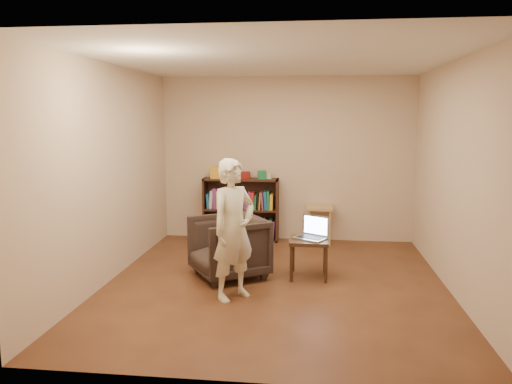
# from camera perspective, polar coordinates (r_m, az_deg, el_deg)

# --- Properties ---
(floor) EXTENTS (4.50, 4.50, 0.00)m
(floor) POSITION_cam_1_polar(r_m,az_deg,el_deg) (6.04, 2.19, -10.44)
(floor) COLOR #452516
(floor) RESTS_ON ground
(ceiling) EXTENTS (4.50, 4.50, 0.00)m
(ceiling) POSITION_cam_1_polar(r_m,az_deg,el_deg) (5.75, 2.34, 14.87)
(ceiling) COLOR white
(ceiling) RESTS_ON wall_back
(wall_back) EXTENTS (4.00, 0.00, 4.00)m
(wall_back) POSITION_cam_1_polar(r_m,az_deg,el_deg) (7.99, 3.53, 3.76)
(wall_back) COLOR #C8B097
(wall_back) RESTS_ON floor
(wall_left) EXTENTS (0.00, 4.50, 4.50)m
(wall_left) POSITION_cam_1_polar(r_m,az_deg,el_deg) (6.24, -16.40, 2.07)
(wall_left) COLOR #C8B097
(wall_left) RESTS_ON floor
(wall_right) EXTENTS (0.00, 4.50, 4.50)m
(wall_right) POSITION_cam_1_polar(r_m,az_deg,el_deg) (5.94, 21.87, 1.49)
(wall_right) COLOR #C8B097
(wall_right) RESTS_ON floor
(bookshelf) EXTENTS (1.20, 0.30, 1.00)m
(bookshelf) POSITION_cam_1_polar(r_m,az_deg,el_deg) (8.02, -1.72, -2.41)
(bookshelf) COLOR black
(bookshelf) RESTS_ON floor
(box_yellow) EXTENTS (0.24, 0.18, 0.19)m
(box_yellow) POSITION_cam_1_polar(r_m,az_deg,el_deg) (7.95, -4.29, 2.26)
(box_yellow) COLOR gold
(box_yellow) RESTS_ON bookshelf
(red_cloth) EXTENTS (0.32, 0.24, 0.10)m
(red_cloth) POSITION_cam_1_polar(r_m,az_deg,el_deg) (7.95, -1.78, 1.93)
(red_cloth) COLOR maroon
(red_cloth) RESTS_ON bookshelf
(box_green) EXTENTS (0.15, 0.15, 0.13)m
(box_green) POSITION_cam_1_polar(r_m,az_deg,el_deg) (7.85, 0.69, 1.98)
(box_green) COLOR #1C6A3C
(box_green) RESTS_ON bookshelf
(box_white) EXTENTS (0.11, 0.11, 0.08)m
(box_white) POSITION_cam_1_polar(r_m,az_deg,el_deg) (7.89, 1.44, 1.81)
(box_white) COLOR beige
(box_white) RESTS_ON bookshelf
(stool) EXTENTS (0.41, 0.41, 0.59)m
(stool) POSITION_cam_1_polar(r_m,az_deg,el_deg) (7.87, 7.27, -2.44)
(stool) COLOR tan
(stool) RESTS_ON floor
(armchair) EXTENTS (1.14, 1.13, 0.76)m
(armchair) POSITION_cam_1_polar(r_m,az_deg,el_deg) (6.20, -3.17, -6.29)
(armchair) COLOR #332722
(armchair) RESTS_ON floor
(side_table) EXTENTS (0.47, 0.47, 0.48)m
(side_table) POSITION_cam_1_polar(r_m,az_deg,el_deg) (6.21, 6.07, -6.09)
(side_table) COLOR black
(side_table) RESTS_ON floor
(laptop) EXTENTS (0.45, 0.42, 0.28)m
(laptop) POSITION_cam_1_polar(r_m,az_deg,el_deg) (6.21, 6.44, -4.72)
(laptop) COLOR #A8A8AC
(laptop) RESTS_ON side_table
(person) EXTENTS (0.64, 0.66, 1.53)m
(person) POSITION_cam_1_polar(r_m,az_deg,el_deg) (5.39, -2.59, -4.32)
(person) COLOR beige
(person) RESTS_ON floor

